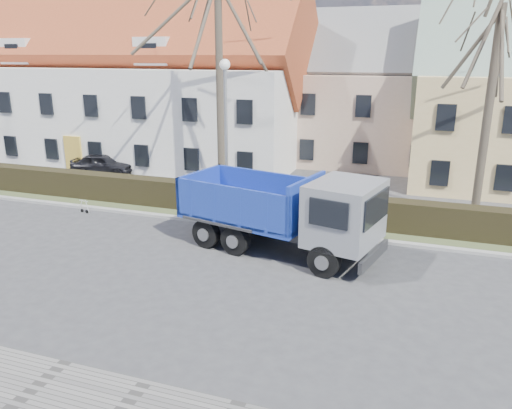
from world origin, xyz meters
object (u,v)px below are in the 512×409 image
at_px(cart_frame, 81,205).
at_px(parked_car_a, 103,164).
at_px(dump_truck, 273,210).
at_px(streetlight, 226,135).

xyz_separation_m(cart_frame, parked_car_a, (-3.49, 6.67, 0.31)).
height_order(cart_frame, parked_car_a, parked_car_a).
distance_m(dump_truck, parked_car_a, 15.59).
relative_size(streetlight, parked_car_a, 1.83).
bearing_deg(streetlight, cart_frame, -154.28).
height_order(dump_truck, cart_frame, dump_truck).
xyz_separation_m(dump_truck, parked_car_a, (-13.28, 8.13, -0.91)).
relative_size(cart_frame, parked_car_a, 0.19).
bearing_deg(cart_frame, streetlight, 25.72).
xyz_separation_m(dump_truck, streetlight, (-3.63, 4.42, 1.92)).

